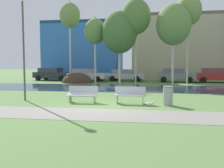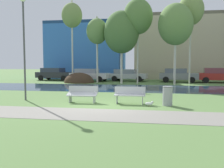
# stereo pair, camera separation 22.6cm
# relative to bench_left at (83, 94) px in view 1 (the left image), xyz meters

# --- Properties ---
(ground_plane) EXTENTS (120.00, 120.00, 0.00)m
(ground_plane) POSITION_rel_bench_left_xyz_m (1.26, 8.88, -0.47)
(ground_plane) COLOR #5B7F42
(paved_path_strip) EXTENTS (60.00, 2.44, 0.01)m
(paved_path_strip) POSITION_rel_bench_left_xyz_m (1.26, -2.97, -0.47)
(paved_path_strip) COLOR gray
(paved_path_strip) RESTS_ON ground
(river_band) EXTENTS (80.00, 6.49, 0.01)m
(river_band) POSITION_rel_bench_left_xyz_m (1.26, 8.12, -0.47)
(river_band) COLOR #284256
(river_band) RESTS_ON ground
(soil_mound) EXTENTS (3.26, 2.59, 2.18)m
(soil_mound) POSITION_rel_bench_left_xyz_m (-4.18, 13.17, -0.47)
(soil_mound) COLOR #423021
(soil_mound) RESTS_ON ground
(bench_left) EXTENTS (1.61, 0.60, 0.87)m
(bench_left) POSITION_rel_bench_left_xyz_m (0.00, 0.00, 0.00)
(bench_left) COLOR #B2B5B7
(bench_left) RESTS_ON ground
(bench_right) EXTENTS (1.61, 0.60, 0.87)m
(bench_right) POSITION_rel_bench_left_xyz_m (2.52, 0.00, 0.00)
(bench_right) COLOR #B2B5B7
(bench_right) RESTS_ON ground
(trash_bin) EXTENTS (0.51, 0.51, 0.96)m
(trash_bin) POSITION_rel_bench_left_xyz_m (4.42, -0.28, 0.03)
(trash_bin) COLOR #999B9E
(trash_bin) RESTS_ON ground
(seagull) EXTENTS (0.44, 0.16, 0.26)m
(seagull) POSITION_rel_bench_left_xyz_m (3.54, -0.64, -0.34)
(seagull) COLOR white
(seagull) RESTS_ON ground
(streetlamp) EXTENTS (0.32, 0.32, 5.77)m
(streetlamp) POSITION_rel_bench_left_xyz_m (-3.43, 0.31, 3.34)
(streetlamp) COLOR #4C4C51
(streetlamp) RESTS_ON ground
(birch_far_left) EXTENTS (2.19, 2.19, 9.21)m
(birch_far_left) POSITION_rel_bench_left_xyz_m (-4.98, 13.46, 6.66)
(birch_far_left) COLOR beige
(birch_far_left) RESTS_ON ground
(birch_left) EXTENTS (2.25, 2.25, 7.00)m
(birch_left) POSITION_rel_bench_left_xyz_m (-2.26, 13.55, 4.95)
(birch_left) COLOR beige
(birch_left) RESTS_ON ground
(birch_center_left) EXTENTS (3.59, 3.59, 7.39)m
(birch_center_left) POSITION_rel_bench_left_xyz_m (0.44, 12.91, 4.75)
(birch_center_left) COLOR beige
(birch_center_left) RESTS_ON ground
(birch_center) EXTENTS (2.93, 2.93, 8.62)m
(birch_center) POSITION_rel_bench_left_xyz_m (2.09, 12.82, 6.23)
(birch_center) COLOR beige
(birch_center) RESTS_ON ground
(birch_center_right) EXTENTS (3.32, 3.32, 7.78)m
(birch_center_right) POSITION_rel_bench_left_xyz_m (5.72, 12.26, 5.31)
(birch_center_right) COLOR beige
(birch_center_right) RESTS_ON ground
(birch_right) EXTENTS (2.51, 2.51, 9.38)m
(birch_right) POSITION_rel_bench_left_xyz_m (7.25, 13.41, 6.81)
(birch_right) COLOR beige
(birch_right) RESTS_ON ground
(parked_van_nearest_dark) EXTENTS (4.75, 2.46, 1.51)m
(parked_van_nearest_dark) POSITION_rel_bench_left_xyz_m (-8.27, 16.56, 0.33)
(parked_van_nearest_dark) COLOR #282B30
(parked_van_nearest_dark) RESTS_ON ground
(parked_sedan_second_white) EXTENTS (4.62, 2.41, 1.45)m
(parked_sedan_second_white) POSITION_rel_bench_left_xyz_m (-3.72, 15.68, 0.30)
(parked_sedan_second_white) COLOR silver
(parked_sedan_second_white) RESTS_ON ground
(parked_hatch_third_silver) EXTENTS (4.49, 2.40, 1.38)m
(parked_hatch_third_silver) POSITION_rel_bench_left_xyz_m (0.67, 16.53, 0.27)
(parked_hatch_third_silver) COLOR #B2B5BC
(parked_hatch_third_silver) RESTS_ON ground
(parked_wagon_fourth_grey) EXTENTS (4.28, 2.36, 1.50)m
(parked_wagon_fourth_grey) POSITION_rel_bench_left_xyz_m (6.38, 15.78, 0.32)
(parked_wagon_fourth_grey) COLOR slate
(parked_wagon_fourth_grey) RESTS_ON ground
(parked_suv_fifth_red) EXTENTS (4.26, 2.34, 1.58)m
(parked_suv_fifth_red) POSITION_rel_bench_left_xyz_m (10.49, 15.61, 0.35)
(parked_suv_fifth_red) COLOR maroon
(parked_suv_fifth_red) RESTS_ON ground
(building_blue_store) EXTENTS (10.26, 7.72, 7.74)m
(building_blue_store) POSITION_rel_bench_left_xyz_m (-5.85, 23.10, 3.40)
(building_blue_store) COLOR #3870C6
(building_blue_store) RESTS_ON ground
(building_beige_block) EXTENTS (12.00, 7.68, 8.50)m
(building_beige_block) POSITION_rel_bench_left_xyz_m (7.20, 23.77, 3.78)
(building_beige_block) COLOR #BCAD8E
(building_beige_block) RESTS_ON ground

